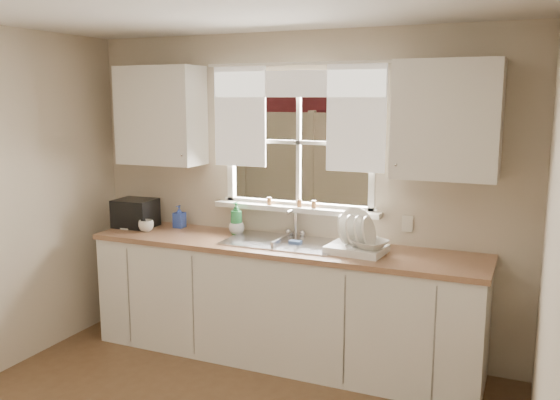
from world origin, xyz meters
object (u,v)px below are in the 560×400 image
at_px(soap_bottle_a, 236,218).
at_px(black_appliance, 136,213).
at_px(cup, 146,226).
at_px(dish_rack, 356,242).

height_order(soap_bottle_a, black_appliance, soap_bottle_a).
bearing_deg(soap_bottle_a, cup, -162.55).
xyz_separation_m(dish_rack, soap_bottle_a, (-1.05, 0.17, 0.05)).
bearing_deg(dish_rack, cup, -178.29).
xyz_separation_m(cup, black_appliance, (-0.20, 0.13, 0.07)).
xyz_separation_m(dish_rack, black_appliance, (-1.97, 0.08, 0.04)).
distance_m(cup, black_appliance, 0.25).
bearing_deg(black_appliance, dish_rack, -5.58).
height_order(dish_rack, soap_bottle_a, dish_rack).
height_order(cup, black_appliance, black_appliance).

